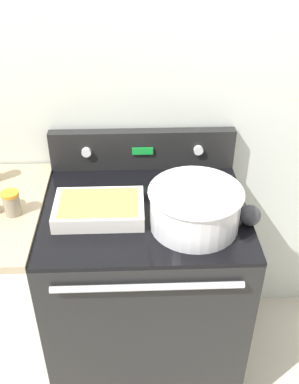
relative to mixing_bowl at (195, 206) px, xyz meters
The scene contains 7 objects.
kitchen_wall 0.57m from the mixing_bowl, 110.35° to the left, with size 8.00×0.05×2.50m.
stove_range 0.58m from the mixing_bowl, 146.70° to the left, with size 0.79×0.69×0.91m.
control_panel 0.46m from the mixing_bowl, 112.99° to the left, with size 0.79×0.07×0.18m.
mixing_bowl is the anchor object (origin of this frame).
casserole_dish 0.36m from the mixing_bowl, 168.39° to the left, with size 0.33×0.22×0.06m.
ladle 0.21m from the mixing_bowl, ahead, with size 0.08×0.32×0.08m.
spice_jar_orange_cap 0.68m from the mixing_bowl, behind, with size 0.06×0.06×0.10m.
Camera 1 is at (-0.03, -1.07, 1.94)m, focal length 42.00 mm.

